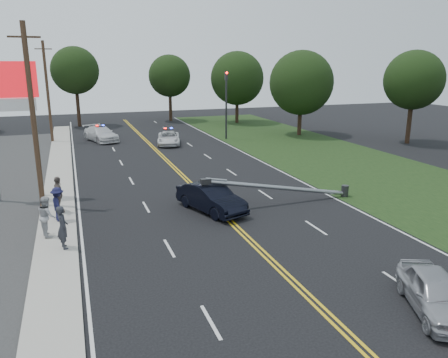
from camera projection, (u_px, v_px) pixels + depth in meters
name	position (u px, v px, depth m)	size (l,w,h in m)	color
ground	(286.00, 275.00, 16.78)	(120.00, 120.00, 0.00)	black
sidewalk	(58.00, 216.00, 23.17)	(1.80, 70.00, 0.12)	#ACA89C
grass_verge	(394.00, 181.00, 30.23)	(12.00, 80.00, 0.01)	black
centerline_yellow	(208.00, 200.00, 25.89)	(0.36, 80.00, 0.00)	gold
pylon_sign	(9.00, 98.00, 24.60)	(3.20, 0.35, 8.00)	gray
traffic_signal	(226.00, 99.00, 45.68)	(0.28, 0.41, 7.05)	#2D2D30
fallen_streetlight	(288.00, 188.00, 25.18)	(9.36, 0.44, 1.91)	#2D2D30
utility_pole_mid	(33.00, 117.00, 23.44)	(1.60, 0.28, 10.00)	#382619
utility_pole_far	(48.00, 92.00, 43.47)	(1.60, 0.28, 10.00)	#382619
tree_6	(75.00, 71.00, 54.17)	(5.85, 5.85, 9.90)	black
tree_7	(169.00, 76.00, 59.62)	(5.70, 5.70, 8.99)	black
tree_8	(237.00, 78.00, 57.90)	(7.05, 7.05, 9.41)	black
tree_9	(301.00, 83.00, 47.87)	(7.01, 7.01, 9.27)	black
tree_13	(414.00, 80.00, 42.62)	(5.75, 5.75, 9.14)	black
crashed_sedan	(211.00, 198.00, 23.85)	(1.62, 4.64, 1.53)	black
waiting_sedan	(436.00, 293.00, 14.19)	(1.59, 3.95, 1.35)	#A4A5AC
emergency_a	(169.00, 138.00, 43.36)	(2.13, 4.62, 1.28)	silver
emergency_b	(101.00, 134.00, 45.21)	(2.15, 5.29, 1.53)	silver
bystander_a	(63.00, 227.00, 18.75)	(0.70, 0.46, 1.92)	#292A31
bystander_b	(47.00, 216.00, 20.12)	(0.92, 0.72, 1.90)	#A9AAAE
bystander_c	(58.00, 204.00, 22.05)	(1.14, 0.65, 1.76)	#18193D
bystander_d	(59.00, 195.00, 23.25)	(1.16, 0.48, 1.98)	#62554E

